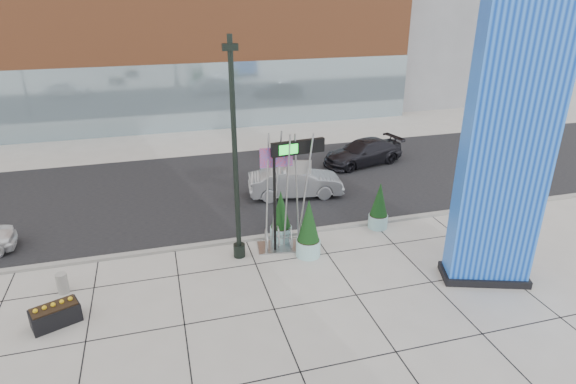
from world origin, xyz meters
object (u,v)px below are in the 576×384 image
object	(u,v)px
blue_pylon	(506,154)
lamp_post	(236,175)
public_art_sculpture	(285,219)
car_silver_mid	(295,182)
overhead_street_sign	(294,158)
concrete_bollard	(62,283)

from	to	relation	value
blue_pylon	lamp_post	bearing A→B (deg)	173.60
public_art_sculpture	car_silver_mid	world-z (taller)	public_art_sculpture
car_silver_mid	blue_pylon	bearing A→B (deg)	-146.44
lamp_post	overhead_street_sign	xyz separation A→B (m)	(2.29, 0.01, 0.46)
lamp_post	public_art_sculpture	bearing A→B (deg)	6.21
overhead_street_sign	car_silver_mid	size ratio (longest dim) A/B	0.96
concrete_bollard	overhead_street_sign	world-z (taller)	overhead_street_sign
lamp_post	car_silver_mid	distance (m)	7.10
public_art_sculpture	concrete_bollard	distance (m)	8.57
concrete_bollard	public_art_sculpture	bearing A→B (deg)	6.72
concrete_bollard	car_silver_mid	size ratio (longest dim) A/B	0.16
concrete_bollard	lamp_post	bearing A→B (deg)	6.87
concrete_bollard	car_silver_mid	distance (m)	12.05
blue_pylon	concrete_bollard	distance (m)	16.01
lamp_post	car_silver_mid	xyz separation A→B (m)	(3.92, 5.25, -2.73)
car_silver_mid	public_art_sculpture	bearing A→B (deg)	166.08
blue_pylon	concrete_bollard	world-z (taller)	blue_pylon
concrete_bollard	overhead_street_sign	xyz separation A→B (m)	(8.79, 0.80, 3.60)
lamp_post	car_silver_mid	world-z (taller)	lamp_post
lamp_post	blue_pylon	bearing A→B (deg)	-25.52
blue_pylon	car_silver_mid	bearing A→B (deg)	135.29
overhead_street_sign	public_art_sculpture	bearing A→B (deg)	142.98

